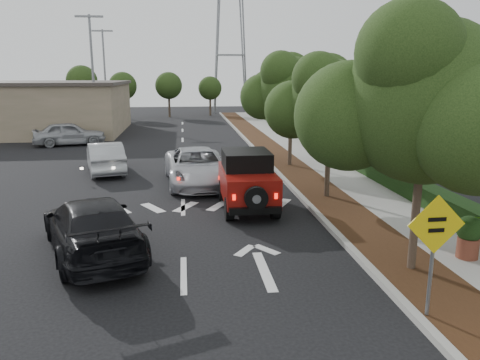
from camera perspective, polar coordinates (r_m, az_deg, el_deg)
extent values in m
plane|color=black|center=(11.74, -6.89, -11.41)|extent=(120.00, 120.00, 0.00)
cube|color=#9E9B93|center=(23.64, 4.23, 1.27)|extent=(0.20, 70.00, 0.15)
cube|color=black|center=(23.85, 6.59, 1.29)|extent=(1.80, 70.00, 0.12)
cube|color=gray|center=(24.36, 10.94, 1.38)|extent=(2.00, 70.00, 0.12)
cube|color=black|center=(24.76, 14.07, 2.21)|extent=(0.80, 70.00, 0.80)
cylinder|color=black|center=(18.06, -2.10, -1.28)|extent=(0.28, 0.80, 0.80)
cylinder|color=black|center=(18.25, 2.78, -1.14)|extent=(0.28, 0.80, 0.80)
cylinder|color=black|center=(15.65, -1.31, -3.52)|extent=(0.28, 0.80, 0.80)
cylinder|color=black|center=(15.87, 4.30, -3.32)|extent=(0.28, 0.80, 0.80)
cube|color=maroon|center=(16.80, 0.90, -0.43)|extent=(1.80, 3.70, 1.00)
cube|color=black|center=(16.92, 0.77, 2.50)|extent=(1.65, 2.03, 0.64)
cube|color=maroon|center=(18.17, 0.29, 0.34)|extent=(1.58, 1.04, 0.82)
cube|color=black|center=(15.07, 1.89, -3.76)|extent=(1.71, 0.18, 0.22)
cylinder|color=black|center=(14.82, 1.99, -2.25)|extent=(0.76, 0.22, 0.76)
cube|color=#FF190C|center=(14.92, -0.73, -2.14)|extent=(0.10, 0.04, 0.18)
cube|color=#FF190C|center=(15.12, 4.43, -1.97)|extent=(0.10, 0.04, 0.18)
imported|color=#B9BAC1|center=(20.71, -5.24, 1.62)|extent=(3.09, 5.89, 1.58)
imported|color=black|center=(13.30, -17.60, -5.42)|extent=(3.86, 5.77, 1.55)
imported|color=#B0B3B8|center=(24.12, -16.10, 2.67)|extent=(2.62, 4.82, 1.51)
imported|color=#A2A4A9|center=(34.14, -20.06, 5.34)|extent=(5.01, 2.87, 1.61)
cylinder|color=slate|center=(9.90, 22.34, -9.15)|extent=(0.08, 0.08, 2.26)
cube|color=yellow|center=(9.63, 22.81, -5.04)|extent=(1.16, 0.04, 1.16)
cube|color=black|center=(9.58, 22.93, -4.46)|extent=(0.37, 0.02, 0.08)
cube|color=black|center=(9.65, 22.82, -5.68)|extent=(0.32, 0.01, 0.08)
cylinder|color=brown|center=(13.62, 26.00, -7.43)|extent=(0.56, 0.56, 0.55)
sphere|color=black|center=(13.46, 26.22, -5.36)|extent=(0.68, 0.68, 0.68)
imported|color=black|center=(13.43, 26.25, -5.04)|extent=(0.59, 0.51, 0.64)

